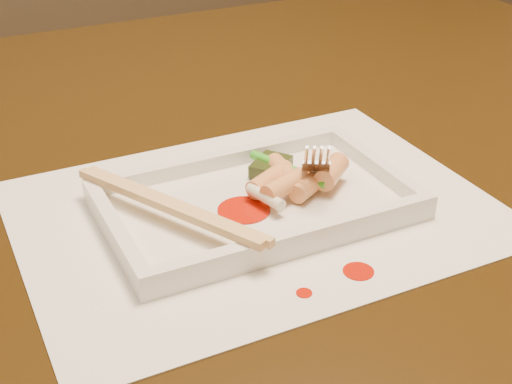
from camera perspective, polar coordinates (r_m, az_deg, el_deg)
name	(u,v)px	position (r m, az deg, el deg)	size (l,w,h in m)	color
table	(178,229)	(0.79, -6.27, -2.93)	(1.40, 0.90, 0.75)	black
placemat	(256,211)	(0.62, 0.00, -1.51)	(0.40, 0.30, 0.00)	white
sauce_splatter_a	(358,271)	(0.55, 8.19, -6.29)	(0.02, 0.02, 0.00)	red
sauce_splatter_b	(304,293)	(0.52, 3.87, -8.06)	(0.01, 0.01, 0.00)	red
plate_base	(256,206)	(0.62, 0.00, -1.13)	(0.26, 0.16, 0.01)	white
plate_rim_far	(221,160)	(0.67, -2.80, 2.61)	(0.26, 0.01, 0.01)	white
plate_rim_near	(298,238)	(0.55, 3.38, -3.69)	(0.26, 0.01, 0.01)	white
plate_rim_left	(115,230)	(0.57, -11.20, -2.97)	(0.01, 0.14, 0.01)	white
plate_rim_right	(376,165)	(0.67, 9.62, 2.11)	(0.01, 0.14, 0.01)	white
veg_piece	(271,167)	(0.65, 1.21, 2.04)	(0.04, 0.03, 0.01)	black
scallion_white	(265,197)	(0.60, 0.76, -0.39)	(0.01, 0.01, 0.04)	#EAEACC
scallion_green	(288,169)	(0.64, 2.59, 1.86)	(0.01, 0.01, 0.09)	green
chopstick_a	(165,206)	(0.58, -7.32, -1.14)	(0.01, 0.20, 0.01)	#DEB16F
chopstick_b	(174,204)	(0.58, -6.58, -0.96)	(0.01, 0.20, 0.01)	#DEB16F
fork	(319,101)	(0.62, 5.09, 7.26)	(0.09, 0.10, 0.14)	silver
sauce_blob_0	(244,210)	(0.60, -0.98, -1.45)	(0.04, 0.04, 0.00)	red
rice_cake_0	(306,176)	(0.63, 4.03, 1.29)	(0.02, 0.02, 0.04)	#F7B973
rice_cake_1	(284,173)	(0.64, 2.29, 1.54)	(0.02, 0.02, 0.05)	#F7B973
rice_cake_2	(285,185)	(0.61, 2.30, 0.54)	(0.02, 0.02, 0.05)	#F7B973
rice_cake_3	(270,179)	(0.63, 1.14, 1.02)	(0.02, 0.02, 0.05)	#F7B973
rice_cake_4	(313,181)	(0.63, 4.60, 0.88)	(0.02, 0.02, 0.05)	#F7B973
rice_cake_5	(331,171)	(0.63, 6.06, 1.64)	(0.02, 0.02, 0.04)	#F7B973
rice_cake_6	(310,183)	(0.62, 4.37, 0.70)	(0.02, 0.02, 0.05)	#F7B973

